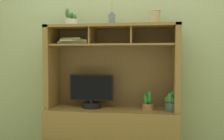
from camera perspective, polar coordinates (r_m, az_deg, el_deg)
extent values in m
cube|color=#A5B27F|center=(3.24, 0.80, 7.63)|extent=(6.00, 0.02, 2.80)
cube|color=olive|center=(3.09, 0.00, -13.25)|extent=(1.47, 0.50, 0.55)
cube|color=olive|center=(3.15, -12.74, 0.72)|extent=(0.06, 0.39, 0.93)
cube|color=olive|center=(2.93, 13.72, 0.52)|extent=(0.06, 0.39, 0.93)
cube|color=brown|center=(3.14, 0.54, 0.52)|extent=(1.41, 0.02, 0.90)
cube|color=olive|center=(2.97, 0.00, 9.35)|extent=(1.47, 0.39, 0.03)
cube|color=olive|center=(2.96, 0.00, 5.42)|extent=(1.35, 0.35, 0.02)
cube|color=olive|center=(3.01, -4.26, 7.27)|extent=(0.02, 0.33, 0.18)
cube|color=olive|center=(2.94, 4.37, 7.37)|extent=(0.02, 0.33, 0.18)
cylinder|color=black|center=(3.06, -4.43, -7.55)|extent=(0.22, 0.22, 0.06)
cylinder|color=black|center=(3.05, -4.44, -6.77)|extent=(0.04, 0.04, 0.03)
cube|color=black|center=(3.03, -4.45, -3.75)|extent=(0.50, 0.03, 0.29)
cube|color=black|center=(3.01, -4.52, -3.79)|extent=(0.47, 0.00, 0.26)
cylinder|color=#AD7148|center=(2.96, 7.68, -7.79)|extent=(0.12, 0.12, 0.07)
cylinder|color=#AD7148|center=(2.97, 7.68, -8.37)|extent=(0.14, 0.14, 0.01)
ellipsoid|color=#2C722B|center=(2.96, 8.06, -6.27)|extent=(0.07, 0.05, 0.06)
ellipsoid|color=#2C722B|center=(2.98, 8.00, -6.57)|extent=(0.04, 0.05, 0.10)
ellipsoid|color=#2C722B|center=(2.97, 7.42, -6.06)|extent=(0.07, 0.07, 0.11)
ellipsoid|color=#2C722B|center=(2.95, 7.14, -6.03)|extent=(0.04, 0.04, 0.11)
ellipsoid|color=#2C722B|center=(2.93, 7.33, -6.48)|extent=(0.05, 0.06, 0.09)
ellipsoid|color=#2C722B|center=(2.91, 8.08, -5.82)|extent=(0.05, 0.07, 0.13)
cylinder|color=#42524C|center=(2.93, 12.73, -7.72)|extent=(0.15, 0.15, 0.09)
cylinder|color=#42524C|center=(2.94, 12.72, -8.53)|extent=(0.17, 0.17, 0.01)
ellipsoid|color=#377634|center=(2.92, 13.05, -5.32)|extent=(0.06, 0.06, 0.06)
ellipsoid|color=#377634|center=(2.93, 12.92, -5.51)|extent=(0.06, 0.06, 0.11)
ellipsoid|color=#377634|center=(2.93, 12.46, -5.87)|extent=(0.05, 0.07, 0.07)
ellipsoid|color=#377634|center=(2.92, 11.97, -6.24)|extent=(0.08, 0.06, 0.08)
ellipsoid|color=#377634|center=(2.88, 12.36, -5.97)|extent=(0.06, 0.06, 0.12)
ellipsoid|color=#377634|center=(2.90, 12.97, -6.42)|extent=(0.04, 0.08, 0.07)
cube|color=#284C85|center=(3.03, -7.93, 5.60)|extent=(0.32, 0.21, 0.01)
cube|color=gray|center=(3.04, -8.03, 5.87)|extent=(0.34, 0.20, 0.02)
cube|color=gold|center=(3.03, -7.98, 6.23)|extent=(0.32, 0.26, 0.02)
cube|color=slate|center=(3.05, -8.01, 6.50)|extent=(0.27, 0.27, 0.01)
cube|color=gold|center=(3.04, -8.11, 6.72)|extent=(0.23, 0.21, 0.01)
cylinder|color=slate|center=(2.98, -0.02, 10.78)|extent=(0.08, 0.08, 0.12)
cylinder|color=slate|center=(2.99, -0.02, 12.09)|extent=(0.03, 0.03, 0.02)
cylinder|color=tan|center=(3.00, 0.05, 13.75)|extent=(0.00, 0.02, 0.19)
cylinder|color=tan|center=(3.00, -0.01, 13.73)|extent=(0.02, 0.00, 0.19)
cylinder|color=tan|center=(3.00, -0.10, 13.75)|extent=(0.00, 0.03, 0.19)
cylinder|color=tan|center=(3.00, -0.04, 13.76)|extent=(0.02, 0.00, 0.19)
cylinder|color=silver|center=(3.12, -8.74, 10.01)|extent=(0.14, 0.14, 0.08)
cylinder|color=silver|center=(3.12, -8.73, 9.39)|extent=(0.16, 0.16, 0.01)
ellipsoid|color=#34692D|center=(3.11, -8.12, 11.22)|extent=(0.05, 0.06, 0.08)
ellipsoid|color=#34692D|center=(3.15, -8.51, 11.08)|extent=(0.04, 0.05, 0.12)
ellipsoid|color=#34692D|center=(3.15, -9.59, 12.02)|extent=(0.04, 0.05, 0.11)
ellipsoid|color=#34692D|center=(3.09, -9.08, 11.58)|extent=(0.05, 0.06, 0.07)
cylinder|color=tan|center=(2.97, 9.38, 11.00)|extent=(0.10, 0.10, 0.14)
torus|color=tan|center=(2.98, 9.39, 12.52)|extent=(0.11, 0.11, 0.02)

